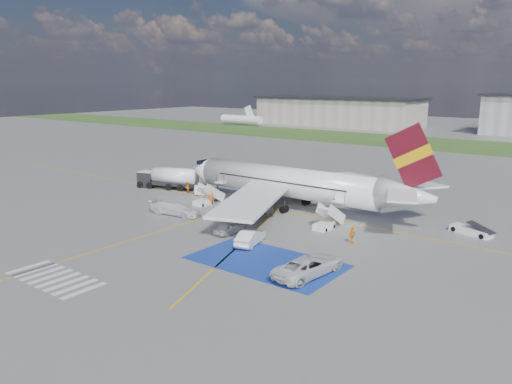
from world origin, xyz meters
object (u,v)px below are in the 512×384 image
Objects in this scene: car_silver_a at (230,227)px; van_white_a at (310,263)px; gpu_cart at (202,190)px; van_white_b at (175,206)px; car_silver_b at (250,237)px; airliner at (296,183)px; fuel_tanker at (168,180)px; belt_loader at (471,231)px.

van_white_a is at bearing 159.50° from car_silver_a.
van_white_b reaches higher than gpu_cart.
airliner is at bearing -89.56° from car_silver_b.
fuel_tanker is at bearing -42.52° from car_silver_b.
car_silver_a is at bearing -89.33° from airliner.
van_white_b is (-23.63, 6.81, -0.03)m from van_white_a.
car_silver_a is at bearing -36.96° from car_silver_b.
van_white_a is (-7.83, -20.59, 0.74)m from belt_loader.
van_white_b reaches higher than car_silver_a.
van_white_b is at bearing -10.25° from car_silver_a.
car_silver_b is (4.28, -14.97, -2.62)m from airliner.
fuel_tanker is at bearing 160.61° from gpu_cart.
car_silver_b is at bearing -13.20° from van_white_a.
gpu_cart is at bearing -23.61° from van_white_a.
gpu_cart is at bearing -155.88° from belt_loader.
van_white_b is at bearing -81.93° from gpu_cart.
gpu_cart is at bearing -37.74° from car_silver_a.
belt_loader is at bearing -103.96° from van_white_a.
car_silver_b is 15.03m from van_white_b.
van_white_a reaches higher than van_white_b.
car_silver_a is at bearing -45.01° from fuel_tanker.
van_white_a is at bearing -53.93° from airliner.
fuel_tanker is 43.76m from belt_loader.
fuel_tanker is 4.39× the size of gpu_cart.
belt_loader is 26.18m from car_silver_a.
van_white_b is at bearing -9.22° from van_white_a.
car_silver_b is at bearing -116.28° from belt_loader.
car_silver_a is at bearing -13.64° from van_white_a.
fuel_tanker is 2.11× the size of car_silver_b.
airliner is at bearing -89.34° from car_silver_a.
car_silver_b is at bearing 158.55° from car_silver_a.
gpu_cart is 0.39× the size of van_white_a.
car_silver_b is at bearing -74.04° from airliner.
van_white_a is (28.36, -16.68, 0.35)m from gpu_cart.
belt_loader is at bearing -11.36° from gpu_cart.
car_silver_b is (19.34, -13.39, 0.03)m from gpu_cart.
van_white_a is at bearing 144.43° from car_silver_b.
gpu_cart is 0.48× the size of car_silver_b.
airliner is at bearing -155.74° from belt_loader.
car_silver_a is at bearing -55.25° from gpu_cart.
gpu_cart is 23.52m from car_silver_b.
car_silver_a is 0.85× the size of car_silver_b.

